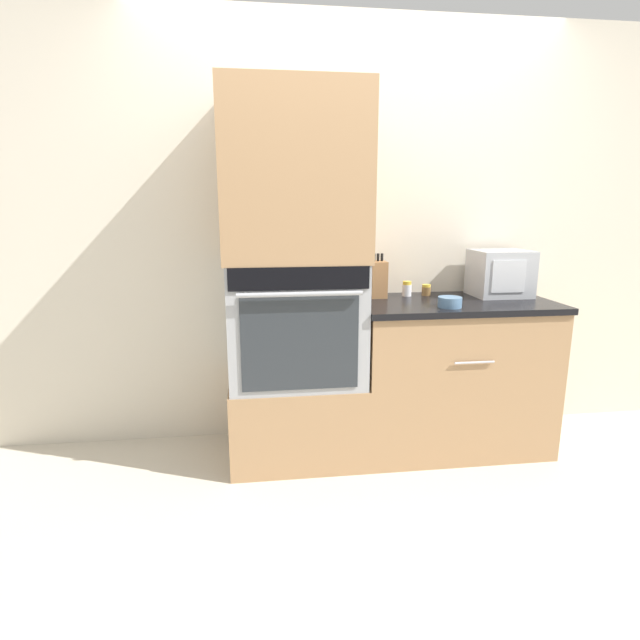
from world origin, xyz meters
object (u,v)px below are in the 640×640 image
at_px(microwave, 500,273).
at_px(bowl, 450,302).
at_px(condiment_jar_mid, 426,290).
at_px(wall_oven, 295,321).
at_px(condiment_jar_near, 407,289).
at_px(knife_block, 378,279).

relative_size(microwave, bowl, 2.55).
height_order(bowl, condiment_jar_mid, condiment_jar_mid).
height_order(wall_oven, condiment_jar_near, wall_oven).
xyz_separation_m(microwave, bowl, (-0.43, -0.30, -0.11)).
relative_size(wall_oven, condiment_jar_near, 8.05).
bearing_deg(condiment_jar_mid, microwave, -8.72).
height_order(bowl, condiment_jar_near, condiment_jar_near).
distance_m(wall_oven, condiment_jar_mid, 0.85).
bearing_deg(microwave, condiment_jar_mid, 171.28).
distance_m(wall_oven, condiment_jar_near, 0.73).
bearing_deg(bowl, knife_block, 131.64).
relative_size(microwave, knife_block, 1.25).
bearing_deg(condiment_jar_mid, condiment_jar_near, -177.05).
height_order(knife_block, condiment_jar_near, knife_block).
height_order(wall_oven, knife_block, knife_block).
bearing_deg(knife_block, condiment_jar_near, 3.25).
bearing_deg(condiment_jar_near, microwave, -6.15).
bearing_deg(wall_oven, bowl, -12.39).
xyz_separation_m(knife_block, condiment_jar_near, (0.19, 0.01, -0.07)).
relative_size(knife_block, condiment_jar_near, 2.89).
bearing_deg(condiment_jar_mid, knife_block, -176.87).
distance_m(wall_oven, bowl, 0.85).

